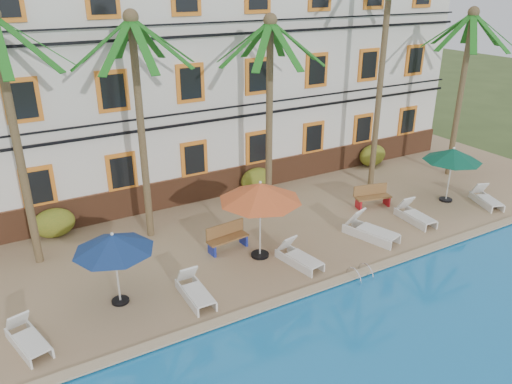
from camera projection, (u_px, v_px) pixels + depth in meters
ground at (323, 274)px, 16.44m from camera, size 100.00×100.00×0.00m
pool_deck at (249, 213)px, 20.38m from camera, size 30.00×12.00×0.25m
pool_coping at (341, 280)px, 15.61m from camera, size 30.00×0.35×0.06m
hotel_building at (195, 66)px, 22.30m from camera, size 25.40×6.44×10.22m
palm_a at (10, 110)px, 14.67m from camera, size 4.02×4.02×8.07m
palm_b at (138, 100)px, 16.44m from camera, size 4.02×4.02×7.88m
palm_c at (270, 91)px, 18.45m from camera, size 4.02×4.02×7.63m
palm_d at (384, 47)px, 20.58m from camera, size 4.02×4.02×9.76m
palm_e at (464, 71)px, 22.28m from camera, size 4.02×4.02×7.65m
shrub_left at (54, 223)px, 18.09m from camera, size 1.50×0.90×1.10m
shrub_mid at (257, 180)px, 21.97m from camera, size 1.50×0.90×1.10m
shrub_right at (372, 155)px, 25.04m from camera, size 1.50×0.90×1.10m
umbrella_blue at (113, 243)px, 13.82m from camera, size 2.29×2.29×2.29m
umbrella_red at (260, 192)px, 16.09m from camera, size 2.77×2.77×2.76m
umbrella_green at (453, 155)px, 20.48m from camera, size 2.39×2.39×2.39m
lounger_a at (27, 338)px, 12.72m from camera, size 1.01×1.79×0.80m
lounger_b at (195, 290)px, 14.66m from camera, size 0.64×1.76×0.83m
lounger_c at (298, 256)px, 16.45m from camera, size 0.91×1.83×0.83m
lounger_d at (370, 230)px, 18.12m from camera, size 1.28×2.15×0.96m
lounger_e at (415, 215)px, 19.37m from camera, size 0.74×1.80×0.83m
lounger_f at (486, 198)px, 20.83m from camera, size 1.15×1.79×0.80m
bench_left at (227, 237)px, 17.29m from camera, size 1.54×0.62×0.93m
bench_right at (372, 196)px, 20.57m from camera, size 1.57×0.80×0.93m
pool_ladder at (360, 276)px, 15.86m from camera, size 0.54×0.74×0.74m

